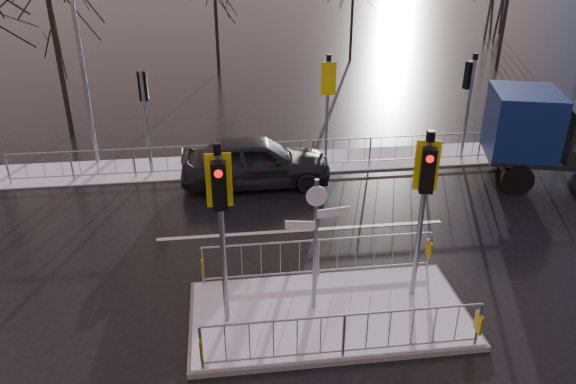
{
  "coord_description": "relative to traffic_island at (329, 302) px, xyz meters",
  "views": [
    {
      "loc": [
        -2.13,
        -9.6,
        7.8
      ],
      "look_at": [
        -0.56,
        2.61,
        1.8
      ],
      "focal_mm": 35.0,
      "sensor_mm": 36.0,
      "label": 1
    }
  ],
  "objects": [
    {
      "name": "ground",
      "position": [
        0.01,
        -0.01,
        -0.39
      ],
      "size": [
        120.0,
        120.0,
        0.0
      ],
      "primitive_type": "plane",
      "color": "black",
      "rests_on": "ground"
    },
    {
      "name": "street_lamp_left",
      "position": [
        -6.42,
        9.49,
        4.1
      ],
      "size": [
        1.25,
        0.18,
        8.2
      ],
      "color": "gray",
      "rests_on": "ground"
    },
    {
      "name": "flatbed_truck",
      "position": [
        8.3,
        5.96,
        1.22
      ],
      "size": [
        6.93,
        4.12,
        3.03
      ],
      "color": "black",
      "rests_on": "ground"
    },
    {
      "name": "snow_verge",
      "position": [
        0.01,
        8.59,
        -0.37
      ],
      "size": [
        30.0,
        2.0,
        0.04
      ],
      "primitive_type": "cube",
      "color": "white",
      "rests_on": "ground"
    },
    {
      "name": "traffic_island",
      "position": [
        0.0,
        0.0,
        0.0
      ],
      "size": [
        6.0,
        3.04,
        4.15
      ],
      "color": "#61605C",
      "rests_on": "ground"
    },
    {
      "name": "tree_near_b",
      "position": [
        -7.99,
        12.49,
        4.76
      ],
      "size": [
        4.0,
        4.0,
        7.55
      ],
      "color": "black",
      "rests_on": "ground"
    },
    {
      "name": "far_kerb_fixtures",
      "position": [
        0.31,
        8.08,
        0.63
      ],
      "size": [
        18.0,
        0.65,
        3.83
      ],
      "color": "gray",
      "rests_on": "ground"
    },
    {
      "name": "car_far_lane",
      "position": [
        -1.03,
        6.98,
        0.42
      ],
      "size": [
        4.78,
        1.92,
        1.63
      ],
      "primitive_type": "imported",
      "rotation": [
        0.0,
        0.0,
        1.57
      ],
      "color": "black",
      "rests_on": "ground"
    },
    {
      "name": "lane_markings",
      "position": [
        0.01,
        -0.34,
        -0.39
      ],
      "size": [
        8.0,
        11.38,
        0.01
      ],
      "color": "silver",
      "rests_on": "ground"
    }
  ]
}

